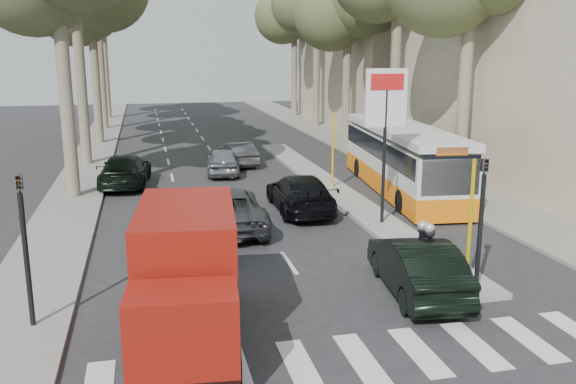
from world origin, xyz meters
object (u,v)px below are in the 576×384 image
(silver_hatchback, at_px, (196,232))
(motorcycle, at_px, (424,257))
(dark_hatchback, at_px, (417,266))
(red_truck, at_px, (187,274))
(city_bus, at_px, (402,157))

(silver_hatchback, bearing_deg, motorcycle, 149.24)
(dark_hatchback, relative_size, red_truck, 0.80)
(city_bus, xyz_separation_m, motorcycle, (-4.01, -10.69, -0.73))
(city_bus, bearing_deg, dark_hatchback, -105.62)
(dark_hatchback, xyz_separation_m, city_bus, (4.40, 11.09, 0.83))
(silver_hatchback, bearing_deg, city_bus, -140.63)
(dark_hatchback, xyz_separation_m, motorcycle, (0.39, 0.39, 0.10))
(red_truck, bearing_deg, motorcycle, 20.93)
(silver_hatchback, distance_m, dark_hatchback, 6.99)
(city_bus, bearing_deg, red_truck, -123.90)
(dark_hatchback, relative_size, city_bus, 0.39)
(city_bus, height_order, motorcycle, city_bus)
(red_truck, bearing_deg, silver_hatchback, 89.25)
(motorcycle, bearing_deg, red_truck, -163.53)
(silver_hatchback, height_order, red_truck, red_truck)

